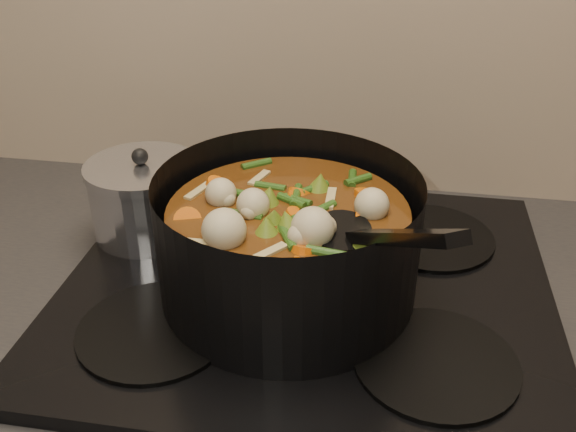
# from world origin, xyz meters

# --- Properties ---
(stovetop) EXTENTS (0.62, 0.54, 0.03)m
(stovetop) POSITION_xyz_m (0.00, 1.93, 0.92)
(stovetop) COLOR black
(stovetop) RESTS_ON counter
(stockpot) EXTENTS (0.39, 0.42, 0.23)m
(stockpot) POSITION_xyz_m (-0.02, 1.90, 1.00)
(stockpot) COLOR black
(stockpot) RESTS_ON stovetop
(saucepan) EXTENTS (0.16, 0.16, 0.13)m
(saucepan) POSITION_xyz_m (-0.25, 2.01, 0.98)
(saucepan) COLOR silver
(saucepan) RESTS_ON stovetop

